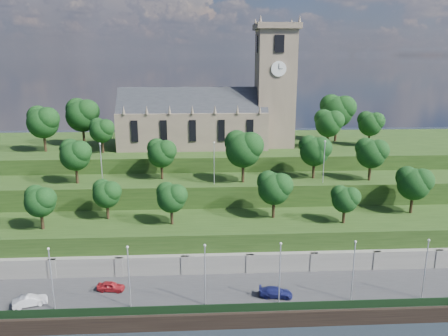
{
  "coord_description": "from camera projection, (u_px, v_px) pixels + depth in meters",
  "views": [
    {
      "loc": [
        -2.3,
        -50.02,
        34.69
      ],
      "look_at": [
        2.0,
        30.0,
        13.97
      ],
      "focal_mm": 35.0,
      "sensor_mm": 36.0,
      "label": 1
    }
  ],
  "objects": [
    {
      "name": "church",
      "position": [
        215.0,
        112.0,
        96.02
      ],
      "size": [
        38.6,
        12.35,
        27.6
      ],
      "color": "#6F5F4E",
      "rests_on": "hilltop"
    },
    {
      "name": "trees_upper",
      "position": [
        236.0,
        150.0,
        80.02
      ],
      "size": [
        60.04,
        8.79,
        9.61
      ],
      "color": "black",
      "rests_on": "embankment_upper"
    },
    {
      "name": "embankment_lower",
      "position": [
        216.0,
        243.0,
        73.56
      ],
      "size": [
        160.0,
        12.0,
        8.0
      ],
      "primitive_type": "cube",
      "color": "#1E3712",
      "rests_on": "ground"
    },
    {
      "name": "lamp_posts_promenade",
      "position": [
        205.0,
        271.0,
        57.71
      ],
      "size": [
        60.36,
        0.36,
        8.9
      ],
      "color": "#B2B2B7",
      "rests_on": "promenade"
    },
    {
      "name": "retaining_wall",
      "position": [
        217.0,
        268.0,
        68.11
      ],
      "size": [
        160.0,
        2.1,
        5.0
      ],
      "color": "slate",
      "rests_on": "ground"
    },
    {
      "name": "trees_lower",
      "position": [
        246.0,
        191.0,
        71.84
      ],
      "size": [
        67.36,
        9.14,
        8.24
      ],
      "color": "black",
      "rests_on": "embankment_lower"
    },
    {
      "name": "lamp_posts_upper",
      "position": [
        214.0,
        160.0,
        78.16
      ],
      "size": [
        40.36,
        0.36,
        7.86
      ],
      "color": "#B2B2B7",
      "rests_on": "embankment_upper"
    },
    {
      "name": "fence",
      "position": [
        221.0,
        308.0,
        57.09
      ],
      "size": [
        160.0,
        0.1,
        1.2
      ],
      "primitive_type": "cube",
      "color": "black",
      "rests_on": "promenade"
    },
    {
      "name": "ground",
      "position": [
        221.0,
        328.0,
        57.16
      ],
      "size": [
        320.0,
        320.0,
        0.0
      ],
      "primitive_type": "plane",
      "color": "black",
      "rests_on": "ground"
    },
    {
      "name": "quay_wall",
      "position": [
        221.0,
        321.0,
        56.84
      ],
      "size": [
        160.0,
        0.5,
        2.2
      ],
      "primitive_type": "cube",
      "color": "black",
      "rests_on": "ground"
    },
    {
      "name": "embankment_upper",
      "position": [
        214.0,
        210.0,
        83.7
      ],
      "size": [
        160.0,
        10.0,
        12.0
      ],
      "primitive_type": "cube",
      "color": "#1E3712",
      "rests_on": "ground"
    },
    {
      "name": "trees_hilltop",
      "position": [
        209.0,
        117.0,
        95.88
      ],
      "size": [
        76.72,
        16.1,
        10.95
      ],
      "color": "black",
      "rests_on": "hilltop"
    },
    {
      "name": "car_left",
      "position": [
        111.0,
        286.0,
        62.39
      ],
      "size": [
        4.1,
        2.1,
        1.34
      ],
      "primitive_type": "imported",
      "rotation": [
        0.0,
        0.0,
        1.43
      ],
      "color": "maroon",
      "rests_on": "promenade"
    },
    {
      "name": "car_middle",
      "position": [
        30.0,
        301.0,
        58.63
      ],
      "size": [
        4.61,
        2.88,
        1.44
      ],
      "primitive_type": "imported",
      "rotation": [
        0.0,
        0.0,
        1.91
      ],
      "color": "silver",
      "rests_on": "promenade"
    },
    {
      "name": "hilltop",
      "position": [
        211.0,
        173.0,
        103.62
      ],
      "size": [
        160.0,
        32.0,
        15.0
      ],
      "primitive_type": "cube",
      "color": "#1E3712",
      "rests_on": "ground"
    },
    {
      "name": "promenade",
      "position": [
        219.0,
        297.0,
        62.71
      ],
      "size": [
        160.0,
        12.0,
        2.0
      ],
      "primitive_type": "cube",
      "color": "#2D2D30",
      "rests_on": "ground"
    },
    {
      "name": "car_right",
      "position": [
        276.0,
        292.0,
        60.8
      ],
      "size": [
        4.91,
        2.6,
        1.36
      ],
      "primitive_type": "imported",
      "rotation": [
        0.0,
        0.0,
        1.42
      ],
      "color": "navy",
      "rests_on": "promenade"
    }
  ]
}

